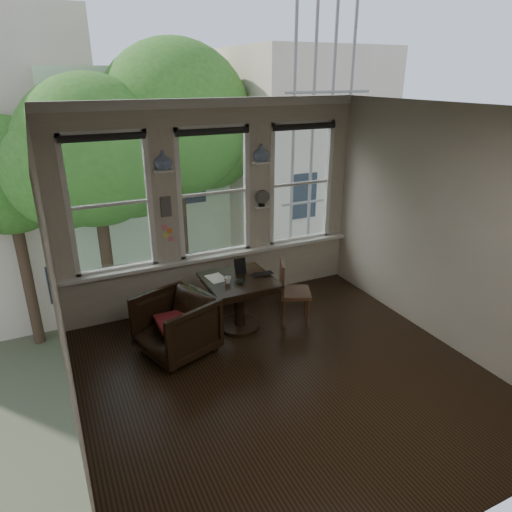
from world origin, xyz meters
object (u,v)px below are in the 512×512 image
mug (228,280)px  table (239,304)px  side_chair_right (295,292)px  armchair_left (176,325)px  laptop (264,275)px

mug → table: bearing=20.3°
table → side_chair_right: (0.79, -0.17, 0.09)m
table → mug: (-0.18, -0.07, 0.42)m
armchair_left → side_chair_right: side_chair_right is taller
armchair_left → mug: size_ratio=9.05×
armchair_left → mug: 0.88m
armchair_left → mug: bearing=81.8°
table → side_chair_right: bearing=-12.1°
side_chair_right → laptop: (-0.45, 0.10, 0.30)m
table → laptop: (0.34, -0.07, 0.39)m
armchair_left → laptop: 1.35m
laptop → side_chair_right: bearing=-10.6°
table → mug: size_ratio=9.53×
table → mug: mug is taller
side_chair_right → mug: (-0.97, 0.10, 0.33)m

